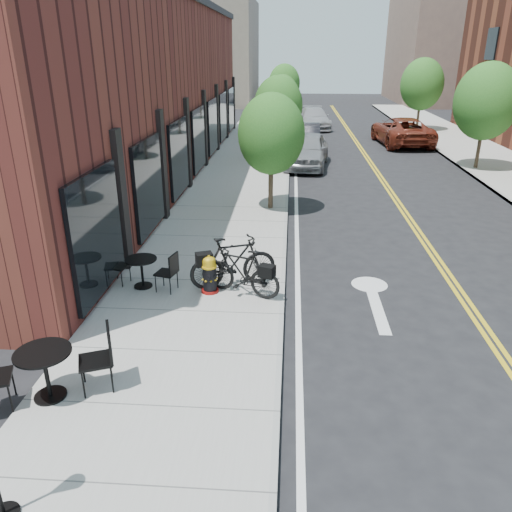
{
  "coord_description": "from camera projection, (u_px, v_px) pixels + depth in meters",
  "views": [
    {
      "loc": [
        0.06,
        -7.54,
        5.14
      ],
      "look_at": [
        -0.64,
        2.45,
        1.0
      ],
      "focal_mm": 35.0,
      "sensor_mm": 36.0,
      "label": 1
    }
  ],
  "objects": [
    {
      "name": "ground",
      "position": [
        282.0,
        361.0,
        8.92
      ],
      "size": [
        120.0,
        120.0,
        0.0
      ],
      "primitive_type": "plane",
      "color": "black",
      "rests_on": "ground"
    },
    {
      "name": "sidewalk_near",
      "position": [
        233.0,
        200.0,
        18.24
      ],
      "size": [
        4.0,
        70.0,
        0.12
      ],
      "primitive_type": "cube",
      "color": "#9E9B93",
      "rests_on": "ground"
    },
    {
      "name": "building_near",
      "position": [
        136.0,
        93.0,
        20.91
      ],
      "size": [
        5.0,
        28.0,
        7.0
      ],
      "primitive_type": "cube",
      "color": "#4C1D18",
      "rests_on": "ground"
    },
    {
      "name": "bg_building_left",
      "position": [
        216.0,
        52.0,
        51.78
      ],
      "size": [
        8.0,
        14.0,
        10.0
      ],
      "primitive_type": "cube",
      "color": "#726656",
      "rests_on": "ground"
    },
    {
      "name": "bg_building_right",
      "position": [
        448.0,
        41.0,
        51.69
      ],
      "size": [
        10.0,
        16.0,
        12.0
      ],
      "primitive_type": "cube",
      "color": "brown",
      "rests_on": "ground"
    },
    {
      "name": "tree_near_a",
      "position": [
        271.0,
        134.0,
        16.26
      ],
      "size": [
        2.2,
        2.2,
        3.81
      ],
      "color": "#382B1E",
      "rests_on": "sidewalk_near"
    },
    {
      "name": "tree_near_b",
      "position": [
        278.0,
        106.0,
        23.59
      ],
      "size": [
        2.3,
        2.3,
        3.98
      ],
      "color": "#382B1E",
      "rests_on": "sidewalk_near"
    },
    {
      "name": "tree_near_c",
      "position": [
        282.0,
        96.0,
        31.04
      ],
      "size": [
        2.1,
        2.1,
        3.67
      ],
      "color": "#382B1E",
      "rests_on": "sidewalk_near"
    },
    {
      "name": "tree_near_d",
      "position": [
        284.0,
        83.0,
        38.32
      ],
      "size": [
        2.4,
        2.4,
        4.11
      ],
      "color": "#382B1E",
      "rests_on": "sidewalk_near"
    },
    {
      "name": "tree_far_b",
      "position": [
        487.0,
        101.0,
        21.95
      ],
      "size": [
        2.8,
        2.8,
        4.62
      ],
      "color": "#382B1E",
      "rests_on": "sidewalk_far"
    },
    {
      "name": "tree_far_c",
      "position": [
        422.0,
        84.0,
        33.01
      ],
      "size": [
        2.8,
        2.8,
        4.62
      ],
      "color": "#382B1E",
      "rests_on": "sidewalk_far"
    },
    {
      "name": "fire_hydrant",
      "position": [
        209.0,
        275.0,
        11.05
      ],
      "size": [
        0.51,
        0.51,
        0.89
      ],
      "rotation": [
        0.0,
        0.0,
        -0.43
      ],
      "color": "maroon",
      "rests_on": "sidewalk_near"
    },
    {
      "name": "bicycle_left",
      "position": [
        242.0,
        272.0,
        10.89
      ],
      "size": [
        1.87,
        1.15,
        1.09
      ],
      "primitive_type": "imported",
      "rotation": [
        0.0,
        0.0,
        -1.95
      ],
      "color": "black",
      "rests_on": "sidewalk_near"
    },
    {
      "name": "bicycle_right",
      "position": [
        233.0,
        262.0,
        11.25
      ],
      "size": [
        2.07,
        1.25,
        1.2
      ],
      "primitive_type": "imported",
      "rotation": [
        0.0,
        0.0,
        1.94
      ],
      "color": "black",
      "rests_on": "sidewalk_near"
    },
    {
      "name": "bistro_set_b",
      "position": [
        45.0,
        368.0,
        7.61
      ],
      "size": [
        2.01,
        1.21,
        1.07
      ],
      "rotation": [
        0.0,
        0.0,
        0.39
      ],
      "color": "black",
      "rests_on": "sidewalk_near"
    },
    {
      "name": "bistro_set_c",
      "position": [
        142.0,
        268.0,
        11.28
      ],
      "size": [
        1.71,
        0.87,
        0.9
      ],
      "rotation": [
        0.0,
        0.0,
        -0.25
      ],
      "color": "black",
      "rests_on": "sidewalk_near"
    },
    {
      "name": "parked_car_a",
      "position": [
        307.0,
        150.0,
        23.47
      ],
      "size": [
        2.42,
        4.85,
        1.59
      ],
      "primitive_type": "imported",
      "rotation": [
        0.0,
        0.0,
        -0.12
      ],
      "color": "gray",
      "rests_on": "ground"
    },
    {
      "name": "parked_car_b",
      "position": [
        305.0,
        138.0,
        27.05
      ],
      "size": [
        1.56,
        4.48,
        1.47
      ],
      "primitive_type": "imported",
      "rotation": [
        0.0,
        0.0,
        0.0
      ],
      "color": "black",
      "rests_on": "ground"
    },
    {
      "name": "parked_car_c",
      "position": [
        314.0,
        118.0,
        35.15
      ],
      "size": [
        2.43,
        5.04,
        1.42
      ],
      "primitive_type": "imported",
      "rotation": [
        0.0,
        0.0,
        0.09
      ],
      "color": "#9D9EA2",
      "rests_on": "ground"
    },
    {
      "name": "parked_car_far",
      "position": [
        402.0,
        131.0,
        29.06
      ],
      "size": [
        3.09,
        5.88,
        1.58
      ],
      "primitive_type": "imported",
      "rotation": [
        0.0,
        0.0,
        3.23
      ],
      "color": "maroon",
      "rests_on": "ground"
    }
  ]
}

